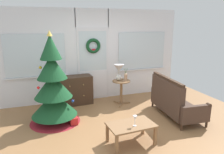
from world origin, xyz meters
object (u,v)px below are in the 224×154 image
wine_glass (135,118)px  gift_box (74,121)px  dresser_cabinet (75,90)px  flower_vase (126,77)px  side_table (121,87)px  coffee_table (131,127)px  table_lamp (119,70)px  christmas_tree (53,90)px  settee_sofa (173,101)px

wine_glass → gift_box: wine_glass is taller
dresser_cabinet → flower_vase: size_ratio=2.63×
flower_vase → wine_glass: (-0.62, -1.93, -0.26)m
side_table → coffee_table: (-0.56, -1.91, -0.15)m
table_lamp → flower_vase: bearing=-32.0°
christmas_tree → side_table: bearing=16.4°
coffee_table → gift_box: size_ratio=5.36×
christmas_tree → wine_glass: 1.95m
flower_vase → table_lamp: bearing=148.0°
dresser_cabinet → side_table: (1.17, -0.43, 0.08)m
settee_sofa → table_lamp: bearing=128.6°
flower_vase → settee_sofa: bearing=-54.1°
christmas_tree → flower_vase: 1.96m
side_table → wine_glass: side_table is taller
coffee_table → wine_glass: bearing=-69.2°
dresser_cabinet → side_table: size_ratio=1.38×
settee_sofa → wine_glass: 1.65m
coffee_table → gift_box: (-0.87, 1.10, -0.25)m
table_lamp → coffee_table: bearing=-104.3°
settee_sofa → wine_glass: (-1.40, -0.86, 0.15)m
flower_vase → gift_box: bearing=-154.0°
wine_glass → settee_sofa: bearing=31.6°
christmas_tree → flower_vase: bearing=13.9°
side_table → dresser_cabinet: bearing=159.8°
gift_box → dresser_cabinet: bearing=78.6°
dresser_cabinet → settee_sofa: settee_sofa is taller
settee_sofa → side_table: (-0.88, 1.13, 0.10)m
dresser_cabinet → flower_vase: (1.27, -0.49, 0.39)m
wine_glass → christmas_tree: bearing=131.1°
christmas_tree → flower_vase: (1.90, 0.47, 0.04)m
settee_sofa → gift_box: 2.34m
flower_vase → gift_box: size_ratio=2.16×
table_lamp → gift_box: bearing=-148.3°
wine_glass → side_table: bearing=75.3°
coffee_table → wine_glass: (0.03, -0.08, 0.20)m
table_lamp → gift_box: size_ratio=2.72×
christmas_tree → side_table: size_ratio=3.04×
settee_sofa → gift_box: bearing=171.9°
table_lamp → wine_glass: size_ratio=2.26×
table_lamp → flower_vase: (0.16, -0.10, -0.17)m
dresser_cabinet → coffee_table: (0.62, -2.34, -0.06)m
side_table → christmas_tree: bearing=-163.6°
wine_glass → gift_box: size_ratio=1.20×
side_table → coffee_table: 1.99m
dresser_cabinet → gift_box: dresser_cabinet is taller
christmas_tree → side_table: (1.80, 0.53, -0.27)m
side_table → wine_glass: bearing=-104.7°
coffee_table → dresser_cabinet: bearing=104.8°
christmas_tree → dresser_cabinet: size_ratio=2.19×
side_table → wine_glass: (-0.52, -1.99, 0.05)m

